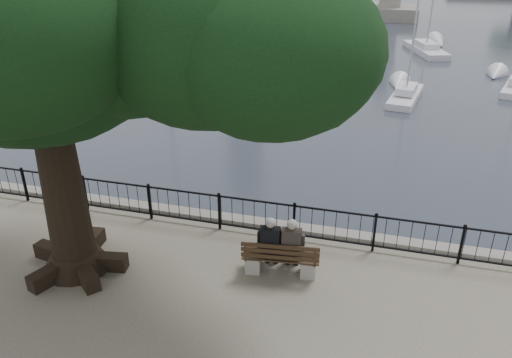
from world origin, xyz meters
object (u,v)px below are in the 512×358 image
(person_left, at_px, (271,245))
(tree, at_px, (72,13))
(bench, at_px, (281,261))
(person_right, at_px, (292,247))

(person_left, height_order, tree, tree)
(bench, distance_m, tree, 6.73)
(person_right, bearing_deg, bench, -149.86)
(tree, bearing_deg, person_left, 15.07)
(person_left, distance_m, person_right, 0.48)
(person_right, bearing_deg, tree, -165.86)
(person_left, height_order, person_right, same)
(person_left, relative_size, tree, 0.14)
(bench, distance_m, person_left, 0.44)
(person_right, height_order, tree, tree)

